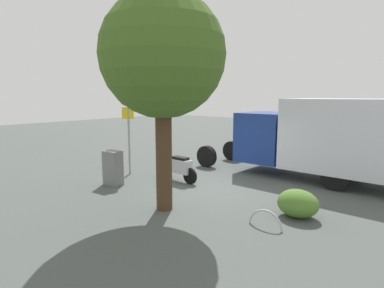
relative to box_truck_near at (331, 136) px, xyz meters
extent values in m
plane|color=#4A504D|center=(2.63, 3.39, -1.61)|extent=(60.00, 60.00, 0.00)
cylinder|color=black|center=(-0.58, -0.93, -1.16)|extent=(0.91, 0.28, 0.90)
cylinder|color=black|center=(-0.51, 0.97, -1.16)|extent=(0.91, 0.28, 0.90)
cylinder|color=black|center=(4.71, -1.13, -1.16)|extent=(0.91, 0.28, 0.90)
cylinder|color=black|center=(4.78, 0.77, -1.16)|extent=(0.91, 0.28, 0.90)
cube|color=white|center=(-0.94, 0.04, 0.06)|extent=(4.88, 2.38, 2.46)
cube|color=navy|center=(2.45, -0.09, -0.21)|extent=(1.88, 2.17, 1.90)
cube|color=black|center=(2.45, -0.09, 0.39)|extent=(1.89, 2.01, 0.60)
cylinder|color=black|center=(4.82, 3.26, -1.33)|extent=(0.57, 0.14, 0.56)
cylinder|color=black|center=(3.57, 3.35, -1.33)|extent=(0.57, 0.14, 0.56)
cube|color=silver|center=(4.14, 3.31, -1.05)|extent=(1.12, 0.40, 0.48)
cube|color=black|center=(4.04, 3.31, -0.78)|extent=(0.66, 0.32, 0.12)
cylinder|color=slate|center=(4.77, 3.26, -0.78)|extent=(0.29, 0.09, 0.69)
cylinder|color=black|center=(4.77, 3.26, -0.43)|extent=(0.08, 0.55, 0.04)
cylinder|color=#9E9EA3|center=(6.32, 3.69, -0.02)|extent=(0.08, 0.08, 3.19)
cylinder|color=red|center=(6.32, 3.71, 1.38)|extent=(0.71, 0.32, 0.76)
cube|color=yellow|center=(6.32, 3.71, 0.74)|extent=(0.33, 0.33, 0.44)
cylinder|color=#47301E|center=(2.52, 5.69, -0.16)|extent=(0.42, 0.42, 2.91)
sphere|color=#406121|center=(2.52, 5.69, 2.41)|extent=(3.19, 3.19, 3.19)
cube|color=slate|center=(5.55, 5.06, -1.03)|extent=(0.64, 0.43, 1.17)
torus|color=#B7B7BC|center=(-0.14, 5.09, -1.61)|extent=(0.85, 0.06, 0.85)
ellipsoid|color=#507A2E|center=(-0.46, 4.00, -1.26)|extent=(1.03, 0.84, 0.70)
camera|label=1|loc=(-3.33, 11.69, 1.40)|focal=30.37mm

